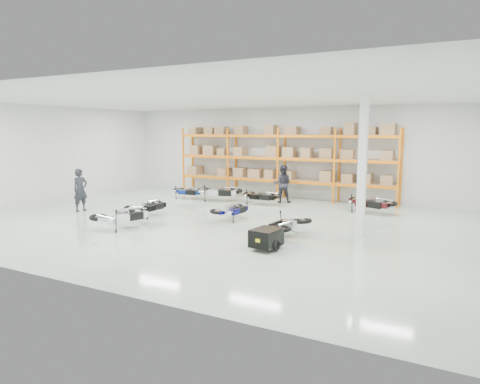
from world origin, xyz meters
The scene contains 14 objects.
room centered at (0.00, 0.00, 2.25)m, with size 18.00×18.00×18.00m.
pallet_rack centered at (0.00, 6.45, 2.26)m, with size 11.28×0.98×3.62m.
structural_column centered at (5.20, 0.50, 2.25)m, with size 0.25×0.25×4.50m, color white.
moto_blue_centre centered at (0.36, 0.66, 0.48)m, with size 0.70×1.57×0.96m, color #080951, non-canonical shape.
moto_silver_left centered at (-2.32, -2.36, 0.56)m, with size 0.81×1.82×1.11m, color silver, non-canonical shape.
moto_black_far_left centered at (-2.88, -0.32, 0.50)m, with size 0.73×1.65×1.01m, color black, non-canonical shape.
moto_touring_right centered at (3.23, -0.94, 0.53)m, with size 0.76×1.72×1.05m, color black, non-canonical shape.
trailer centered at (3.23, -2.53, 0.35)m, with size 0.80×1.47×0.60m.
moto_back_a centered at (-4.01, 4.11, 0.48)m, with size 0.70×1.57×0.96m, color navy, non-canonical shape.
moto_back_b centered at (-2.34, 4.26, 0.58)m, with size 0.85×1.91×1.17m, color silver, non-canonical shape.
moto_back_c centered at (-0.13, 4.31, 0.51)m, with size 0.73×1.65×1.01m, color black, non-canonical shape.
moto_back_d centered at (4.73, 4.46, 0.56)m, with size 0.81×1.83×1.12m, color #450D13, non-canonical shape.
person_left centered at (-6.12, -0.73, 0.90)m, with size 0.65×0.43×1.79m, color #21222A.
person_back centered at (0.57, 5.25, 0.89)m, with size 0.86×0.67×1.77m, color #22222A.
Camera 1 is at (8.05, -13.33, 3.36)m, focal length 32.00 mm.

